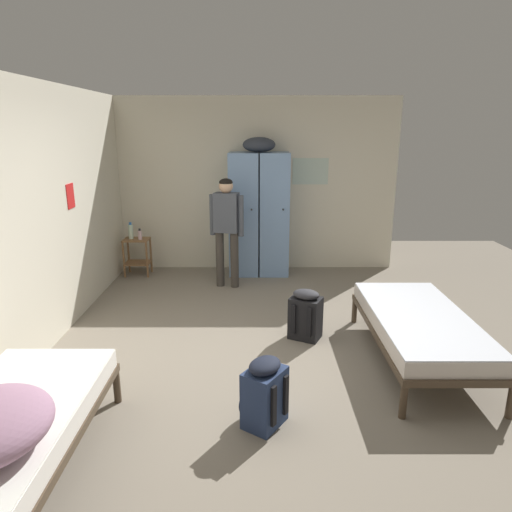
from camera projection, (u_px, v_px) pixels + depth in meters
ground_plane at (256, 355)px, 4.60m from camera, size 9.56×9.56×0.00m
room_backdrop at (152, 203)px, 5.47m from camera, size 4.36×6.04×2.66m
locker_bank at (259, 212)px, 6.94m from camera, size 0.90×0.55×2.07m
shelf_unit at (137, 253)px, 7.01m from camera, size 0.38×0.30×0.57m
bed_left_front at (2, 434)px, 2.83m from camera, size 0.90×1.90×0.49m
bed_right at (420, 325)px, 4.39m from camera, size 0.90×1.90×0.49m
person_traveler at (227, 223)px, 6.34m from camera, size 0.48×0.26×1.54m
water_bottle at (131, 231)px, 6.94m from camera, size 0.07×0.07×0.25m
lotion_bottle at (140, 235)px, 6.89m from camera, size 0.06×0.06×0.17m
backpack_navy at (264, 394)px, 3.47m from camera, size 0.41×0.41×0.55m
backpack_black at (306, 315)px, 4.92m from camera, size 0.39×0.41×0.55m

